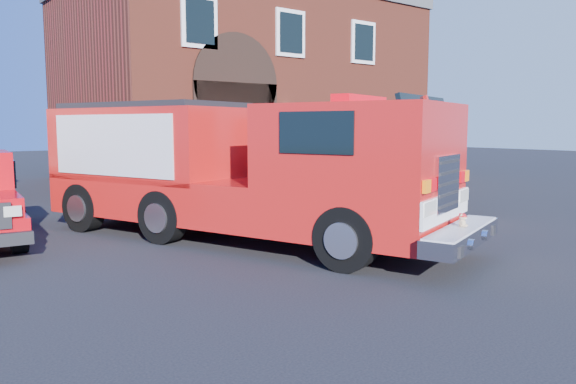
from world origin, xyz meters
TOP-DOWN VIEW (x-y plane):
  - ground at (0.00, 0.00)m, footprint 100.00×100.00m
  - parking_stripe_near at (6.50, 1.00)m, footprint 0.12×3.00m
  - parking_stripe_mid at (6.50, 4.00)m, footprint 0.12×3.00m
  - parking_stripe_far at (6.50, 7.00)m, footprint 0.12×3.00m
  - fire_station at (8.99, 13.98)m, footprint 15.20×10.20m
  - fire_engine at (0.53, 1.37)m, footprint 5.74×9.93m
  - secondary_truck at (5.24, 4.58)m, footprint 3.24×8.94m

SIDE VIEW (x-z plane):
  - ground at x=0.00m, z-range 0.00..0.00m
  - parking_stripe_near at x=6.50m, z-range 0.00..0.01m
  - parking_stripe_mid at x=6.50m, z-range 0.00..0.01m
  - parking_stripe_far at x=6.50m, z-range 0.00..0.01m
  - fire_engine at x=0.53m, z-range 0.05..3.01m
  - secondary_truck at x=5.24m, z-range 0.13..2.98m
  - fire_station at x=8.99m, z-range 0.03..8.48m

